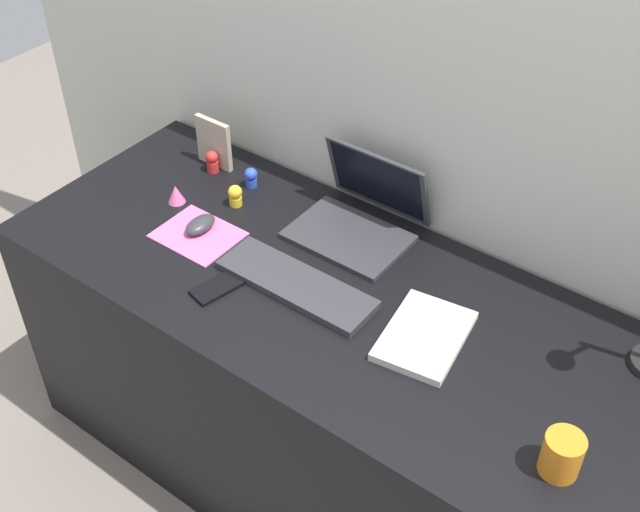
{
  "coord_description": "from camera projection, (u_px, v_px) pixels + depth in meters",
  "views": [
    {
      "loc": [
        0.85,
        -1.18,
        2.08
      ],
      "look_at": [
        -0.03,
        0.0,
        0.83
      ],
      "focal_mm": 45.57,
      "sensor_mm": 36.0,
      "label": 1
    }
  ],
  "objects": [
    {
      "name": "mousepad",
      "position": [
        198.0,
        235.0,
        2.13
      ],
      "size": [
        0.21,
        0.17,
        0.0
      ],
      "primitive_type": "cube",
      "color": "pink",
      "rests_on": "desk"
    },
    {
      "name": "keyboard",
      "position": [
        296.0,
        284.0,
        1.97
      ],
      "size": [
        0.41,
        0.13,
        0.02
      ],
      "primitive_type": "cube",
      "color": "#333338",
      "rests_on": "desk"
    },
    {
      "name": "toy_figurine_yellow",
      "position": [
        235.0,
        195.0,
        2.21
      ],
      "size": [
        0.04,
        0.04,
        0.06
      ],
      "color": "yellow",
      "rests_on": "desk"
    },
    {
      "name": "toy_figurine_pink",
      "position": [
        176.0,
        194.0,
        2.22
      ],
      "size": [
        0.05,
        0.05,
        0.05
      ],
      "primitive_type": "cone",
      "color": "pink",
      "rests_on": "desk"
    },
    {
      "name": "picture_frame",
      "position": [
        214.0,
        143.0,
        2.33
      ],
      "size": [
        0.12,
        0.02,
        0.15
      ],
      "primitive_type": "cube",
      "color": "#B2A58C",
      "rests_on": "desk"
    },
    {
      "name": "desk",
      "position": [
        329.0,
        389.0,
        2.21
      ],
      "size": [
        1.72,
        0.69,
        0.74
      ],
      "primitive_type": "cube",
      "color": "black",
      "rests_on": "ground_plane"
    },
    {
      "name": "mouse",
      "position": [
        200.0,
        225.0,
        2.13
      ],
      "size": [
        0.06,
        0.1,
        0.03
      ],
      "primitive_type": "ellipsoid",
      "color": "#333338",
      "rests_on": "mousepad"
    },
    {
      "name": "toy_figurine_blue",
      "position": [
        251.0,
        177.0,
        2.28
      ],
      "size": [
        0.04,
        0.04,
        0.06
      ],
      "color": "blue",
      "rests_on": "desk"
    },
    {
      "name": "ground_plane",
      "position": [
        328.0,
        469.0,
        2.45
      ],
      "size": [
        6.0,
        6.0,
        0.0
      ],
      "primitive_type": "plane",
      "color": "slate"
    },
    {
      "name": "back_wall",
      "position": [
        414.0,
        211.0,
        2.2
      ],
      "size": [
        2.92,
        0.05,
        1.48
      ],
      "primitive_type": "cube",
      "color": "beige",
      "rests_on": "ground_plane"
    },
    {
      "name": "coffee_mug",
      "position": [
        562.0,
        455.0,
        1.55
      ],
      "size": [
        0.08,
        0.08,
        0.09
      ],
      "primitive_type": "cylinder",
      "color": "orange",
      "rests_on": "desk"
    },
    {
      "name": "notebook_pad",
      "position": [
        425.0,
        336.0,
        1.84
      ],
      "size": [
        0.2,
        0.26,
        0.02
      ],
      "primitive_type": "cube",
      "rotation": [
        0.0,
        0.0,
        0.15
      ],
      "color": "silver",
      "rests_on": "desk"
    },
    {
      "name": "toy_figurine_red",
      "position": [
        212.0,
        161.0,
        2.33
      ],
      "size": [
        0.04,
        0.04,
        0.07
      ],
      "color": "red",
      "rests_on": "desk"
    },
    {
      "name": "cell_phone",
      "position": [
        218.0,
        287.0,
        1.97
      ],
      "size": [
        0.09,
        0.14,
        0.01
      ],
      "primitive_type": "cube",
      "rotation": [
        0.0,
        0.0,
        -0.22
      ],
      "color": "black",
      "rests_on": "desk"
    },
    {
      "name": "laptop",
      "position": [
        362.0,
        212.0,
        2.12
      ],
      "size": [
        0.3,
        0.27,
        0.21
      ],
      "color": "#333338",
      "rests_on": "desk"
    }
  ]
}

